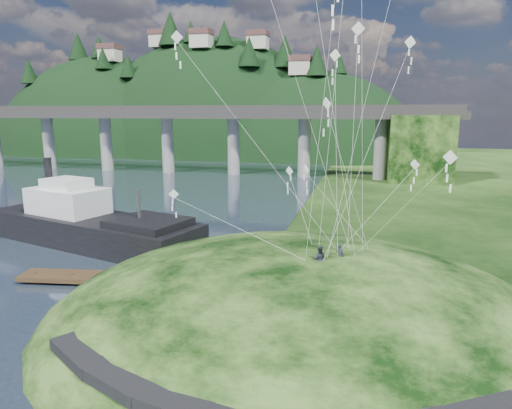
# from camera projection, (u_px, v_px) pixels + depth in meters

# --- Properties ---
(ground) EXTENTS (320.00, 320.00, 0.00)m
(ground) POSITION_uv_depth(u_px,v_px,m) (176.00, 323.00, 30.15)
(ground) COLOR black
(ground) RESTS_ON ground
(grass_hill) EXTENTS (36.00, 32.00, 13.00)m
(grass_hill) POSITION_uv_depth(u_px,v_px,m) (300.00, 343.00, 30.52)
(grass_hill) COLOR black
(grass_hill) RESTS_ON ground
(footpath) EXTENTS (22.29, 5.84, 0.83)m
(footpath) POSITION_uv_depth(u_px,v_px,m) (248.00, 400.00, 18.74)
(footpath) COLOR black
(footpath) RESTS_ON ground
(bridge) EXTENTS (160.00, 11.00, 15.00)m
(bridge) POSITION_uv_depth(u_px,v_px,m) (190.00, 130.00, 101.01)
(bridge) COLOR #2D2B2B
(bridge) RESTS_ON ground
(far_ridge) EXTENTS (153.00, 70.00, 94.50)m
(far_ridge) POSITION_uv_depth(u_px,v_px,m) (201.00, 173.00, 158.01)
(far_ridge) COLOR black
(far_ridge) RESTS_ON ground
(work_barge) EXTENTS (26.05, 13.62, 8.80)m
(work_barge) POSITION_uv_depth(u_px,v_px,m) (89.00, 223.00, 47.82)
(work_barge) COLOR black
(work_barge) RESTS_ON ground
(wooden_dock) EXTENTS (15.21, 4.55, 1.07)m
(wooden_dock) POSITION_uv_depth(u_px,v_px,m) (111.00, 278.00, 37.00)
(wooden_dock) COLOR #332415
(wooden_dock) RESTS_ON ground
(kite_flyers) EXTENTS (1.95, 1.73, 1.71)m
(kite_flyers) POSITION_uv_depth(u_px,v_px,m) (326.00, 245.00, 27.60)
(kite_flyers) COLOR #292D37
(kite_flyers) RESTS_ON ground
(kite_swarm) EXTENTS (17.48, 15.06, 20.37)m
(kite_swarm) POSITION_uv_depth(u_px,v_px,m) (318.00, 48.00, 27.26)
(kite_swarm) COLOR white
(kite_swarm) RESTS_ON ground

